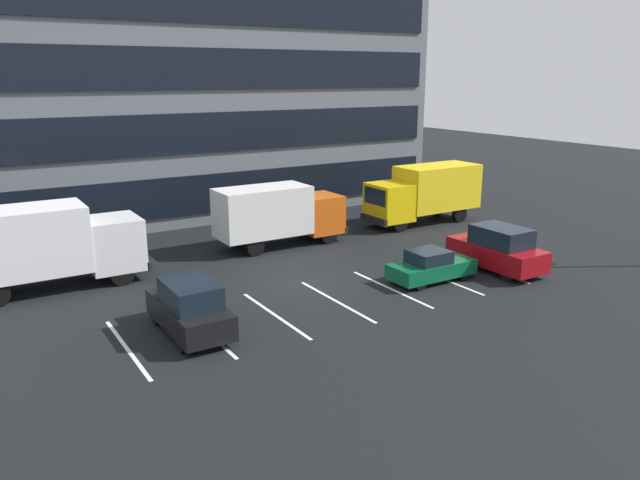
{
  "coord_description": "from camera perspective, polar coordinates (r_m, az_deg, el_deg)",
  "views": [
    {
      "loc": [
        -12.93,
        -22.13,
        8.87
      ],
      "look_at": [
        1.73,
        1.38,
        1.4
      ],
      "focal_mm": 34.55,
      "sensor_mm": 36.0,
      "label": 1
    }
  ],
  "objects": [
    {
      "name": "box_truck_yellow_all",
      "position": [
        38.24,
        9.7,
        4.47
      ],
      "size": [
        7.52,
        2.49,
        3.48
      ],
      "color": "yellow",
      "rests_on": "ground_plane"
    },
    {
      "name": "sedan_forest",
      "position": [
        27.64,
        10.23,
        -2.41
      ],
      "size": [
        3.97,
        1.66,
        1.42
      ],
      "color": "#0C5933",
      "rests_on": "ground_plane"
    },
    {
      "name": "suv_maroon",
      "position": [
        29.77,
        16.12,
        -0.81
      ],
      "size": [
        1.97,
        4.65,
        2.1
      ],
      "color": "maroon",
      "rests_on": "ground_plane"
    },
    {
      "name": "box_truck_orange",
      "position": [
        32.49,
        -3.9,
        2.55
      ],
      "size": [
        7.03,
        2.33,
        3.26
      ],
      "color": "#D85914",
      "rests_on": "ground_plane"
    },
    {
      "name": "box_truck_white",
      "position": [
        28.19,
        -24.22,
        -0.3
      ],
      "size": [
        7.8,
        2.58,
        3.61
      ],
      "color": "white",
      "rests_on": "ground_plane"
    },
    {
      "name": "lot_markings",
      "position": [
        25.01,
        1.51,
        -5.67
      ],
      "size": [
        16.94,
        5.4,
        0.01
      ],
      "color": "silver",
      "rests_on": "ground_plane"
    },
    {
      "name": "suv_black",
      "position": [
        22.19,
        -11.97,
        -6.2
      ],
      "size": [
        1.82,
        4.3,
        1.94
      ],
      "color": "black",
      "rests_on": "ground_plane"
    },
    {
      "name": "office_building",
      "position": [
        42.14,
        -14.4,
        12.37
      ],
      "size": [
        34.81,
        11.54,
        14.4
      ],
      "color": "slate",
      "rests_on": "ground_plane"
    },
    {
      "name": "ground_plane",
      "position": [
        27.12,
        -1.57,
        -4.01
      ],
      "size": [
        120.0,
        120.0,
        0.0
      ],
      "primitive_type": "plane",
      "color": "black"
    }
  ]
}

